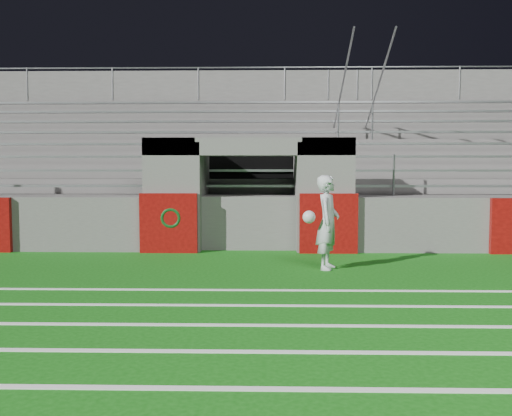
{
  "coord_description": "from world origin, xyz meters",
  "views": [
    {
      "loc": [
        0.47,
        -9.8,
        1.91
      ],
      "look_at": [
        0.2,
        1.8,
        1.1
      ],
      "focal_mm": 40.0,
      "sensor_mm": 36.0,
      "label": 1
    }
  ],
  "objects": [
    {
      "name": "ground",
      "position": [
        0.0,
        0.0,
        0.0
      ],
      "size": [
        90.0,
        90.0,
        0.0
      ],
      "primitive_type": "plane",
      "color": "#0F550E",
      "rests_on": "ground"
    },
    {
      "name": "field_markings",
      "position": [
        0.0,
        -5.0,
        0.01
      ],
      "size": [
        28.0,
        8.09,
        0.01
      ],
      "color": "white",
      "rests_on": "ground"
    },
    {
      "name": "stadium_structure",
      "position": [
        0.0,
        7.97,
        1.49
      ],
      "size": [
        26.0,
        8.48,
        5.42
      ],
      "color": "#575553",
      "rests_on": "ground"
    },
    {
      "name": "goalkeeper_with_ball",
      "position": [
        1.57,
        0.94,
        0.89
      ],
      "size": [
        0.78,
        0.74,
        1.78
      ],
      "color": "#B6BDC0",
      "rests_on": "ground"
    },
    {
      "name": "hose_coil",
      "position": [
        -1.74,
        2.93,
        0.79
      ],
      "size": [
        0.51,
        0.14,
        0.51
      ],
      "color": "#0C3E1C",
      "rests_on": "ground"
    }
  ]
}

